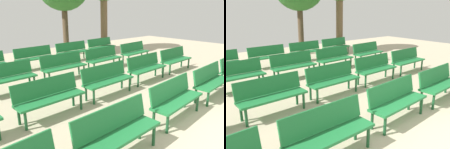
# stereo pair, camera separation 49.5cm
# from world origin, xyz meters

# --- Properties ---
(bench_r0_c1) EXTENTS (1.62, 0.55, 0.87)m
(bench_r0_c1) POSITION_xyz_m (-1.97, 1.44, 0.50)
(bench_r0_c1) COLOR #1E7238
(bench_r0_c1) RESTS_ON ground_plane
(bench_r0_c2) EXTENTS (1.63, 0.61, 0.87)m
(bench_r0_c2) POSITION_xyz_m (-0.05, 1.61, 0.50)
(bench_r0_c2) COLOR #1E7238
(bench_r0_c2) RESTS_ON ground_plane
(bench_r0_c3) EXTENTS (1.63, 0.58, 0.87)m
(bench_r0_c3) POSITION_xyz_m (1.80, 1.66, 0.50)
(bench_r0_c3) COLOR #1E7238
(bench_r0_c3) RESTS_ON ground_plane
(bench_r1_c1) EXTENTS (1.62, 0.56, 0.87)m
(bench_r1_c1) POSITION_xyz_m (-2.06, 3.58, 0.50)
(bench_r1_c1) COLOR #1E7238
(bench_r1_c1) RESTS_ON ground_plane
(bench_r1_c2) EXTENTS (1.62, 0.55, 0.87)m
(bench_r1_c2) POSITION_xyz_m (-0.24, 3.69, 0.50)
(bench_r1_c2) COLOR #1E7238
(bench_r1_c2) RESTS_ON ground_plane
(bench_r1_c3) EXTENTS (1.62, 0.55, 0.87)m
(bench_r1_c3) POSITION_xyz_m (1.63, 3.83, 0.50)
(bench_r1_c3) COLOR #1E7238
(bench_r1_c3) RESTS_ON ground_plane
(bench_r1_c4) EXTENTS (1.62, 0.53, 0.87)m
(bench_r1_c4) POSITION_xyz_m (3.51, 3.91, 0.50)
(bench_r1_c4) COLOR #1E7238
(bench_r1_c4) RESTS_ON ground_plane
(bench_r2_c1) EXTENTS (1.62, 0.57, 0.87)m
(bench_r2_c1) POSITION_xyz_m (-2.27, 5.75, 0.50)
(bench_r2_c1) COLOR #1E7238
(bench_r2_c1) RESTS_ON ground_plane
(bench_r2_c2) EXTENTS (1.62, 0.54, 0.87)m
(bench_r2_c2) POSITION_xyz_m (-0.34, 5.87, 0.50)
(bench_r2_c2) COLOR #1E7238
(bench_r2_c2) RESTS_ON ground_plane
(bench_r2_c3) EXTENTS (1.63, 0.58, 0.87)m
(bench_r2_c3) POSITION_xyz_m (1.52, 5.94, 0.50)
(bench_r2_c3) COLOR #1E7238
(bench_r2_c3) RESTS_ON ground_plane
(bench_r2_c4) EXTENTS (1.64, 0.62, 0.87)m
(bench_r2_c4) POSITION_xyz_m (3.47, 6.03, 0.50)
(bench_r2_c4) COLOR #1E7238
(bench_r2_c4) RESTS_ON ground_plane
(bench_r3_c2) EXTENTS (1.63, 0.59, 0.87)m
(bench_r3_c2) POSITION_xyz_m (-0.45, 7.93, 0.50)
(bench_r3_c2) COLOR #1E7238
(bench_r3_c2) RESTS_ON ground_plane
(bench_r3_c3) EXTENTS (1.62, 0.54, 0.87)m
(bench_r3_c3) POSITION_xyz_m (1.44, 8.05, 0.50)
(bench_r3_c3) COLOR #1E7238
(bench_r3_c3) RESTS_ON ground_plane
(bench_r3_c4) EXTENTS (1.63, 0.61, 0.87)m
(bench_r3_c4) POSITION_xyz_m (3.32, 8.23, 0.50)
(bench_r3_c4) COLOR #1E7238
(bench_r3_c4) RESTS_ON ground_plane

